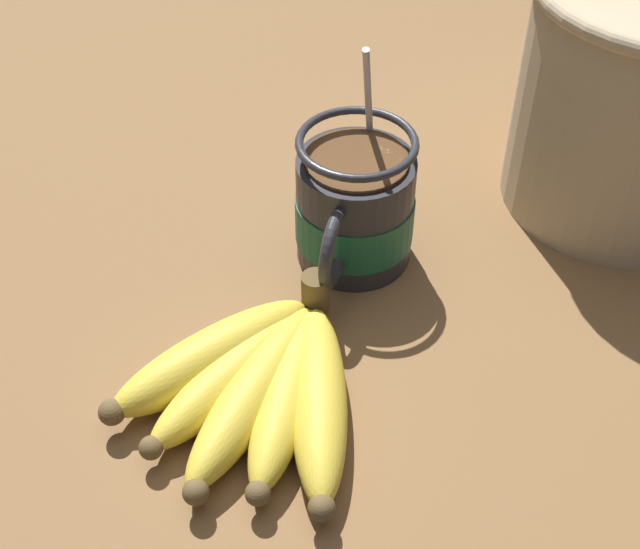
{
  "coord_description": "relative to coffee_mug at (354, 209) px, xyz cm",
  "views": [
    {
      "loc": [
        43.62,
        14.94,
        49.64
      ],
      "look_at": [
        2.28,
        2.54,
        7.9
      ],
      "focal_mm": 50.0,
      "sensor_mm": 36.0,
      "label": 1
    }
  ],
  "objects": [
    {
      "name": "table",
      "position": [
        5.19,
        -2.92,
        -6.16
      ],
      "size": [
        121.66,
        121.66,
        3.26
      ],
      "color": "brown",
      "rests_on": "ground"
    },
    {
      "name": "banana_bunch",
      "position": [
        15.31,
        -2.04,
        -2.75
      ],
      "size": [
        18.48,
        17.64,
        4.13
      ],
      "color": "brown",
      "rests_on": "table"
    },
    {
      "name": "coffee_mug",
      "position": [
        0.0,
        0.0,
        0.0
      ],
      "size": [
        14.31,
        8.82,
        16.74
      ],
      "color": "#28282D",
      "rests_on": "table"
    }
  ]
}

